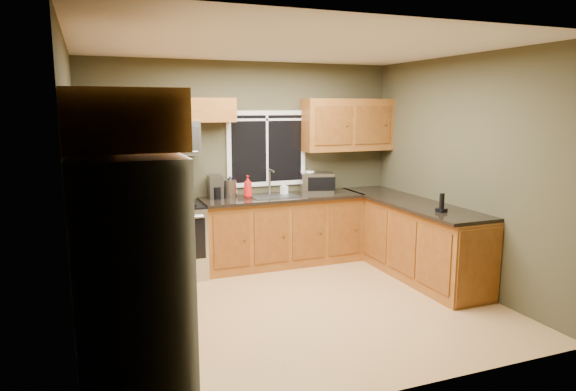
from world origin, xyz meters
TOP-DOWN VIEW (x-y plane):
  - floor at (0.00, 0.00)m, footprint 4.20×4.20m
  - ceiling at (0.00, 0.00)m, footprint 4.20×4.20m
  - back_wall at (0.00, 1.80)m, footprint 4.20×0.00m
  - front_wall at (0.00, -1.80)m, footprint 4.20×0.00m
  - left_wall at (-2.10, 0.00)m, footprint 0.00×3.60m
  - right_wall at (2.10, 0.00)m, footprint 0.00×3.60m
  - window at (0.30, 1.78)m, footprint 1.12×0.03m
  - base_cabinets_left at (-1.80, 0.48)m, footprint 0.60×2.65m
  - countertop_left at (-1.78, 0.48)m, footprint 0.65×2.65m
  - base_cabinets_back at (0.42, 1.50)m, footprint 2.17×0.60m
  - countertop_back at (0.42, 1.48)m, footprint 2.17×0.65m
  - base_cabinets_peninsula at (1.80, 0.54)m, footprint 0.60×2.52m
  - countertop_peninsula at (1.78, 0.55)m, footprint 0.65×2.50m
  - upper_cabinets_left at (-1.94, 0.48)m, footprint 0.33×2.65m
  - upper_cabinets_back_left at (-0.85, 1.64)m, footprint 1.30×0.33m
  - upper_cabinets_back_right at (1.45, 1.64)m, footprint 1.30×0.33m
  - upper_cabinet_over_fridge at (-1.74, -1.30)m, footprint 0.72×0.90m
  - refrigerator at (-1.74, -1.30)m, footprint 0.74×0.90m
  - range at (-1.05, 1.47)m, footprint 0.76×0.69m
  - microwave at (-1.05, 1.61)m, footprint 0.76×0.41m
  - sink at (0.30, 1.49)m, footprint 0.60×0.42m
  - toaster_oven at (0.96, 1.59)m, footprint 0.51×0.44m
  - coffee_maker at (-0.46, 1.63)m, footprint 0.19×0.25m
  - kettle at (-0.28, 1.57)m, footprint 0.17×0.17m
  - paper_towel_roll at (0.89, 1.68)m, footprint 0.16×0.16m
  - soap_bottle_a at (-0.05, 1.53)m, footprint 0.12×0.12m
  - soap_bottle_b at (0.48, 1.60)m, footprint 0.10×0.10m
  - soap_bottle_c at (-0.21, 1.70)m, footprint 0.17×0.17m
  - cordless_phone at (1.71, -0.16)m, footprint 0.11×0.11m

SIDE VIEW (x-z plane):
  - floor at x=0.00m, z-range 0.00..0.00m
  - base_cabinets_peninsula at x=1.80m, z-range 0.00..0.90m
  - base_cabinets_left at x=-1.80m, z-range 0.00..0.90m
  - base_cabinets_back at x=0.42m, z-range 0.00..0.90m
  - range at x=-1.05m, z-range 0.00..0.94m
  - refrigerator at x=-1.74m, z-range 0.00..1.80m
  - countertop_left at x=-1.78m, z-range 0.90..0.94m
  - countertop_back at x=0.42m, z-range 0.90..0.94m
  - countertop_peninsula at x=1.78m, z-range 0.90..0.94m
  - sink at x=0.30m, z-range 0.77..1.13m
  - cordless_phone at x=1.71m, z-range 0.90..1.11m
  - soap_bottle_c at x=-0.21m, z-range 0.94..1.10m
  - soap_bottle_b at x=0.48m, z-range 0.94..1.11m
  - kettle at x=-0.28m, z-range 0.93..1.22m
  - toaster_oven at x=0.96m, z-range 0.94..1.22m
  - coffee_maker at x=-0.46m, z-range 0.93..1.23m
  - paper_towel_roll at x=0.89m, z-range 0.93..1.24m
  - soap_bottle_a at x=-0.05m, z-range 0.94..1.23m
  - back_wall at x=0.00m, z-range -0.75..3.45m
  - front_wall at x=0.00m, z-range -0.75..3.45m
  - left_wall at x=-2.10m, z-range -0.45..3.15m
  - right_wall at x=2.10m, z-range -0.45..3.15m
  - window at x=0.30m, z-range 1.04..2.06m
  - microwave at x=-1.05m, z-range 1.52..1.94m
  - upper_cabinets_left at x=-1.94m, z-range 1.50..2.22m
  - upper_cabinets_back_right at x=1.45m, z-range 1.50..2.22m
  - upper_cabinet_over_fridge at x=-1.74m, z-range 1.84..2.22m
  - upper_cabinets_back_left at x=-0.85m, z-range 1.92..2.22m
  - ceiling at x=0.00m, z-range 2.70..2.70m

